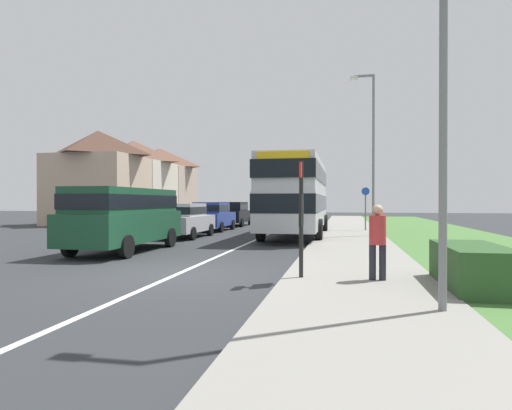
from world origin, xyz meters
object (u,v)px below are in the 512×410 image
parked_car_silver (184,219)px  cycle_route_sign (366,207)px  pedestrian_at_stop (378,238)px  parked_car_blue (212,215)px  street_lamp_mid (371,145)px  parked_car_black (234,213)px  bus_stop_sign (301,211)px  double_decker_bus (296,193)px  parked_van_dark_green (125,214)px  street_lamp_near (436,36)px

parked_car_silver → cycle_route_sign: (8.68, 5.39, 0.52)m
parked_car_silver → cycle_route_sign: size_ratio=1.71×
pedestrian_at_stop → cycle_route_sign: 15.97m
parked_car_blue → pedestrian_at_stop: 17.54m
parked_car_silver → street_lamp_mid: 9.54m
parked_car_silver → parked_car_black: bearing=90.8°
pedestrian_at_stop → bus_stop_sign: bus_stop_sign is taller
bus_stop_sign → street_lamp_mid: size_ratio=0.34×
double_decker_bus → street_lamp_mid: street_lamp_mid is taller
parked_car_silver → bus_stop_sign: bus_stop_sign is taller
street_lamp_mid → parked_van_dark_green: bearing=-139.7°
cycle_route_sign → street_lamp_near: size_ratio=0.35×
cycle_route_sign → street_lamp_near: bearing=-89.6°
parked_car_black → parked_van_dark_green: bearing=-89.3°
cycle_route_sign → street_lamp_near: 18.57m
street_lamp_mid → double_decker_bus: bearing=179.2°
double_decker_bus → cycle_route_sign: double_decker_bus is taller
parked_car_blue → street_lamp_near: street_lamp_near is taller
double_decker_bus → bus_stop_sign: bearing=-83.4°
double_decker_bus → parked_car_blue: size_ratio=2.39×
parked_car_silver → street_lamp_mid: size_ratio=0.56×
street_lamp_near → parked_car_blue: bearing=116.5°
parked_car_silver → parked_car_blue: (-0.11, 4.90, 0.02)m
parked_van_dark_green → street_lamp_near: size_ratio=0.76×
parked_van_dark_green → street_lamp_near: (8.76, -7.08, 2.89)m
cycle_route_sign → parked_car_black: bearing=151.3°
bus_stop_sign → cycle_route_sign: (2.09, 15.92, -0.11)m
double_decker_bus → pedestrian_at_stop: size_ratio=5.93×
double_decker_bus → parked_van_dark_green: 9.08m
parked_car_black → cycle_route_sign: 10.07m
parked_van_dark_green → cycle_route_sign: size_ratio=2.21×
parked_car_black → street_lamp_mid: (8.89, -8.74, 3.48)m
street_lamp_mid → parked_car_silver: bearing=-170.3°
double_decker_bus → parked_car_blue: 6.40m
pedestrian_at_stop → cycle_route_sign: cycle_route_sign is taller
parked_car_blue → bus_stop_sign: bus_stop_sign is taller
cycle_route_sign → street_lamp_mid: street_lamp_mid is taller
parked_van_dark_green → cycle_route_sign: (8.63, 11.28, 0.13)m
parked_car_black → street_lamp_near: bearing=-68.9°
double_decker_bus → parked_car_black: (-5.33, 8.69, -1.21)m
parked_car_silver → street_lamp_mid: (8.74, 1.49, 3.51)m
parked_car_blue → street_lamp_mid: street_lamp_mid is taller
parked_car_black → cycle_route_sign: cycle_route_sign is taller
bus_stop_sign → street_lamp_near: street_lamp_near is taller
double_decker_bus → street_lamp_mid: bearing=-0.8°
double_decker_bus → parked_car_black: 10.27m
parked_car_black → street_lamp_mid: street_lamp_mid is taller
parked_van_dark_green → bus_stop_sign: (6.54, -4.64, 0.24)m
parked_car_blue → street_lamp_mid: size_ratio=0.54×
parked_car_silver → bus_stop_sign: bearing=-58.0°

